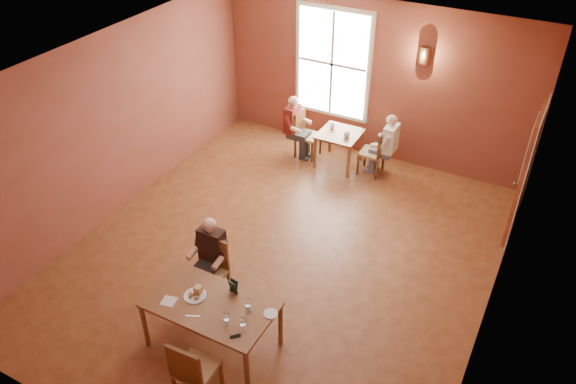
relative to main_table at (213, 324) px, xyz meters
The scene contains 30 objects.
ground 1.95m from the main_table, 91.95° to the left, with size 6.00×7.00×0.01m, color brown.
wall_back 5.53m from the main_table, 90.69° to the left, with size 6.00×0.04×3.00m, color brown.
wall_front 1.95m from the main_table, 92.36° to the right, with size 6.00×0.04×3.00m, color brown.
wall_left 3.79m from the main_table, 147.98° to the left, with size 0.04×7.00×3.00m, color brown.
wall_right 3.68m from the main_table, 33.15° to the left, with size 0.04×7.00×3.00m, color brown.
ceiling 3.26m from the main_table, 91.95° to the left, with size 6.00×7.00×0.04m, color white.
window 5.60m from the main_table, 99.16° to the left, with size 1.36×0.10×1.96m, color white.
door 5.15m from the main_table, 55.72° to the left, with size 0.12×1.04×2.10m, color maroon.
wall_sconce 5.69m from the main_table, 81.08° to the left, with size 0.16×0.16×0.28m, color brown.
main_table is the anchor object (origin of this frame).
chair_diner_main 0.83m from the main_table, 127.57° to the left, with size 0.41×0.41×0.94m, color maroon, non-canonical shape.
diner_main 0.83m from the main_table, 128.88° to the left, with size 0.47×0.47×1.17m, color #321F17, non-canonical shape.
chair_empty 0.75m from the main_table, 69.16° to the right, with size 0.42×0.42×0.96m, color brown, non-canonical shape.
plate_food 0.45m from the main_table, behind, with size 0.28×0.28×0.04m, color white.
sandwich 0.48m from the main_table, 163.92° to the left, with size 0.09×0.08×0.11m, color tan.
goblet_a 0.66m from the main_table, 15.93° to the left, with size 0.07×0.07×0.17m, color white, non-canonical shape.
goblet_b 0.74m from the main_table, 15.03° to the right, with size 0.07×0.07×0.18m, color white, non-canonical shape.
goblet_c 0.61m from the main_table, 26.13° to the right, with size 0.07×0.07×0.18m, color white, non-canonical shape.
menu_stand 0.57m from the main_table, 62.06° to the left, with size 0.12×0.06×0.19m, color black.
knife 0.46m from the main_table, 103.14° to the right, with size 0.18×0.01×0.00m, color silver.
napkin 0.63m from the main_table, 155.35° to the right, with size 0.17×0.17×0.01m, color white.
side_plate 0.84m from the main_table, 14.74° to the left, with size 0.17×0.17×0.01m, color white.
sunglasses 0.72m from the main_table, 28.13° to the right, with size 0.12×0.04×0.01m, color black.
second_table 4.76m from the main_table, 94.57° to the left, with size 0.75×0.75×0.67m, color brown, non-canonical shape.
chair_diner_white 4.75m from the main_table, 86.73° to the left, with size 0.40×0.40×0.90m, color brown, non-canonical shape.
diner_white 4.76m from the main_table, 86.37° to the left, with size 0.47×0.47×1.18m, color white, non-canonical shape.
chair_diner_maroon 4.85m from the main_table, 102.24° to the left, with size 0.41×0.41×0.92m, color #593519, non-canonical shape.
diner_maroon 4.86m from the main_table, 102.59° to the left, with size 0.48×0.48×1.19m, color maroon, non-canonical shape.
cup_a 4.67m from the main_table, 92.54° to the left, with size 0.12×0.12×0.10m, color white.
cup_b 4.89m from the main_table, 96.80° to the left, with size 0.10×0.10×0.09m, color silver.
Camera 1 is at (3.15, -5.69, 5.70)m, focal length 35.00 mm.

